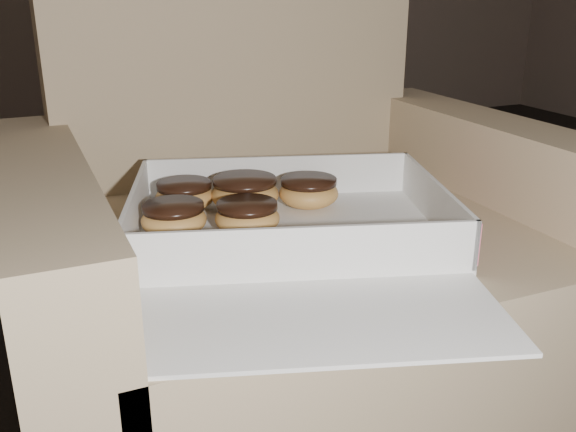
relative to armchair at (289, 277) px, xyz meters
The scene contains 11 objects.
floor 0.59m from the armchair, ahead, with size 4.50×4.50×0.00m, color black.
armchair is the anchor object (origin of this frame).
bakery_box 0.19m from the armchair, 110.87° to the right, with size 0.56×0.61×0.07m.
donut_a 0.16m from the armchair, 165.25° to the left, with size 0.10×0.10×0.05m.
donut_b 0.22m from the armchair, 160.74° to the left, with size 0.09×0.09×0.04m.
donut_c 0.24m from the armchair, 168.14° to the right, with size 0.09×0.09×0.05m.
donut_d 0.15m from the armchair, 17.27° to the right, with size 0.09×0.09×0.05m.
donut_e 0.19m from the armchair, 142.09° to the right, with size 0.09×0.09×0.05m.
crumb_a 0.20m from the armchair, 136.63° to the right, with size 0.01×0.01×0.00m, color black.
crumb_b 0.17m from the armchair, 78.23° to the right, with size 0.01×0.01×0.00m, color black.
crumb_c 0.22m from the armchair, 161.23° to the right, with size 0.01×0.01×0.00m, color black.
Camera 1 is at (-0.90, -0.81, 0.73)m, focal length 40.00 mm.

